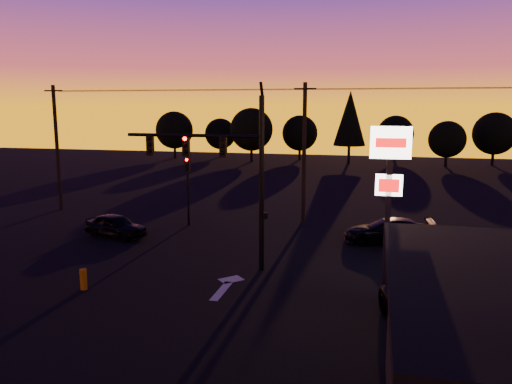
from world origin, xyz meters
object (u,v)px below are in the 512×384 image
car_right (388,231)px  traffic_signal_mast (227,164)px  pylon_sign (389,177)px  car_left (116,226)px  bollard (84,279)px  suv_parked (432,315)px  secondary_signal (188,181)px

car_right → traffic_signal_mast: bearing=-56.9°
pylon_sign → car_left: pylon_sign is taller
bollard → suv_parked: (13.65, -1.00, 0.25)m
car_right → car_left: bearing=-88.0°
traffic_signal_mast → secondary_signal: bearing=123.2°
traffic_signal_mast → suv_parked: size_ratio=1.72×
car_left → traffic_signal_mast: bearing=-99.8°
suv_parked → pylon_sign: bearing=102.1°
suv_parked → car_right: bearing=78.6°
suv_parked → bollard: bearing=158.3°
car_left → suv_parked: 18.88m
traffic_signal_mast → bollard: 7.93m
secondary_signal → car_left: size_ratio=1.11×
pylon_sign → secondary_signal: bearing=140.2°
suv_parked → traffic_signal_mast: bearing=131.6°
pylon_sign → car_left: 16.91m
pylon_sign → car_right: size_ratio=1.41×
secondary_signal → car_right: secondary_signal is taller
secondary_signal → car_right: size_ratio=0.90×
bollard → car_left: 8.52m
traffic_signal_mast → car_right: bearing=39.6°
bollard → car_right: bearing=39.6°
secondary_signal → bollard: 11.90m
car_right → secondary_signal: bearing=-102.9°
bollard → car_left: car_left is taller
car_right → pylon_sign: bearing=-8.5°
secondary_signal → car_right: 12.57m
secondary_signal → pylon_sign: 15.75m
secondary_signal → suv_parked: bearing=-43.1°
traffic_signal_mast → bollard: size_ratio=9.78×
secondary_signal → pylon_sign: pylon_sign is taller
traffic_signal_mast → pylon_sign: 7.52m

